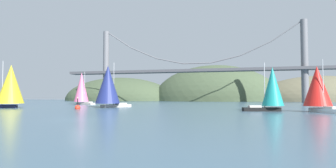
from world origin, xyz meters
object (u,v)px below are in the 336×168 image
at_px(sailboat_red_spinnaker, 318,87).
at_px(sailboat_yellow_sail, 10,85).
at_px(sailboat_pink_spinnaker, 82,88).
at_px(channel_buoy, 78,107).
at_px(sailboat_navy_sail, 108,85).
at_px(sailboat_teal_sail, 272,88).

bearing_deg(sailboat_red_spinnaker, sailboat_yellow_sail, 178.01).
relative_size(sailboat_pink_spinnaker, channel_buoy, 3.99).
bearing_deg(channel_buoy, sailboat_navy_sail, 78.34).
height_order(sailboat_teal_sail, sailboat_pink_spinnaker, sailboat_pink_spinnaker).
height_order(sailboat_navy_sail, sailboat_yellow_sail, sailboat_navy_sail).
xyz_separation_m(sailboat_navy_sail, channel_buoy, (-1.99, -9.64, -4.87)).
height_order(sailboat_navy_sail, channel_buoy, sailboat_navy_sail).
distance_m(sailboat_yellow_sail, channel_buoy, 19.56).
relative_size(sailboat_yellow_sail, sailboat_red_spinnaker, 1.24).
xyz_separation_m(sailboat_navy_sail, sailboat_yellow_sail, (-20.79, -7.20, -0.04)).
distance_m(sailboat_navy_sail, sailboat_yellow_sail, 22.00).
height_order(sailboat_navy_sail, sailboat_red_spinnaker, sailboat_navy_sail).
distance_m(sailboat_red_spinnaker, channel_buoy, 44.53).
distance_m(sailboat_navy_sail, sailboat_red_spinnaker, 43.44).
xyz_separation_m(sailboat_yellow_sail, sailboat_pink_spinnaker, (1.48, 27.63, 0.17)).
distance_m(sailboat_yellow_sail, sailboat_teal_sail, 56.10).
distance_m(sailboat_teal_sail, sailboat_pink_spinnaker, 61.75).
relative_size(sailboat_navy_sail, sailboat_teal_sail, 1.25).
bearing_deg(sailboat_pink_spinnaker, sailboat_teal_sail, -27.85).
bearing_deg(sailboat_red_spinnaker, sailboat_teal_sail, 172.06).
bearing_deg(sailboat_teal_sail, sailboat_red_spinnaker, -7.94).
relative_size(sailboat_navy_sail, channel_buoy, 4.07).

